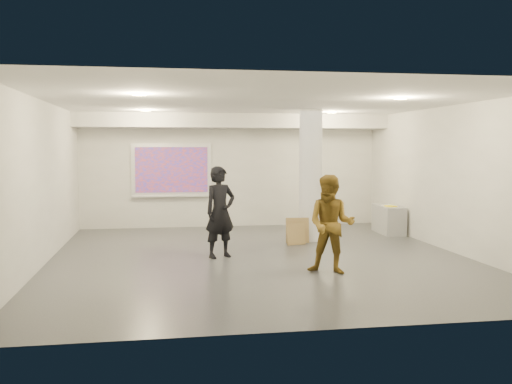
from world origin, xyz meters
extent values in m
cube|color=#373A3E|center=(0.00, 0.00, 0.00)|extent=(8.00, 9.00, 0.01)
cube|color=white|center=(0.00, 0.00, 3.00)|extent=(8.00, 9.00, 0.01)
cube|color=beige|center=(0.00, 4.50, 1.50)|extent=(8.00, 0.01, 3.00)
cube|color=beige|center=(0.00, -4.50, 1.50)|extent=(8.00, 0.01, 3.00)
cube|color=beige|center=(-4.00, 0.00, 1.50)|extent=(0.01, 9.00, 3.00)
cube|color=beige|center=(4.00, 0.00, 1.50)|extent=(0.01, 9.00, 3.00)
cube|color=silver|center=(0.00, 3.95, 2.82)|extent=(8.00, 1.10, 0.36)
cylinder|color=#ECD577|center=(-2.20, 2.50, 2.98)|extent=(0.22, 0.22, 0.02)
cylinder|color=#ECD577|center=(2.20, 2.50, 2.98)|extent=(0.22, 0.22, 0.02)
cylinder|color=#ECD577|center=(-2.20, -1.50, 2.98)|extent=(0.22, 0.22, 0.02)
cylinder|color=#ECD577|center=(2.20, -1.50, 2.98)|extent=(0.22, 0.22, 0.02)
cylinder|color=silver|center=(1.50, 1.80, 1.50)|extent=(0.52, 0.52, 3.00)
cube|color=silver|center=(-1.60, 4.46, 1.55)|extent=(2.10, 0.06, 1.40)
cube|color=#1533CB|center=(-1.60, 4.42, 1.55)|extent=(1.90, 0.01, 1.20)
cube|color=silver|center=(-1.60, 4.40, 0.85)|extent=(2.10, 0.08, 0.04)
cube|color=gray|center=(3.72, 2.55, 0.35)|extent=(0.55, 1.21, 0.69)
cube|color=white|center=(3.71, 2.51, 0.70)|extent=(0.32, 0.38, 0.02)
cube|color=yellow|center=(3.68, 2.33, 0.71)|extent=(0.25, 0.31, 0.03)
cube|color=olive|center=(1.13, 1.53, 0.28)|extent=(0.53, 0.18, 0.57)
cube|color=olive|center=(1.04, 1.27, 0.24)|extent=(0.45, 0.22, 0.48)
imported|color=black|center=(-0.75, 0.12, 0.89)|extent=(0.77, 0.66, 1.78)
imported|color=brown|center=(0.96, -1.60, 0.84)|extent=(1.02, 0.93, 1.68)
camera|label=1|loc=(-1.87, -10.83, 2.14)|focal=40.00mm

